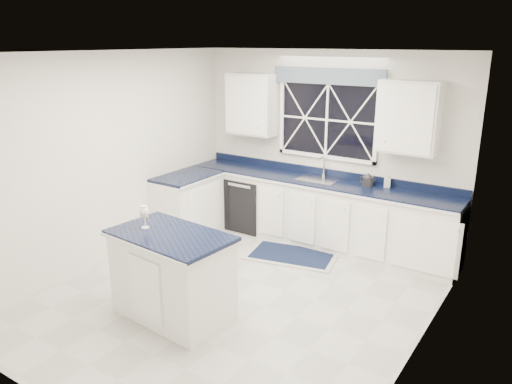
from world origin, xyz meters
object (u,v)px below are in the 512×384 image
Objects in this scene: wine_glass at (144,213)px; soap_bottle at (387,181)px; faucet at (323,166)px; dishwasher at (252,202)px; island at (172,275)px; kettle at (368,180)px.

wine_glass is 1.35× the size of soap_bottle.
faucet is at bearing -179.95° from soap_bottle.
wine_glass reaches higher than dishwasher.
island is 2.98m from kettle.
dishwasher is 2.72× the size of faucet.
kettle is (0.71, -0.08, -0.08)m from faucet.
dishwasher is 2.14m from soap_bottle.
faucet is at bearing 88.28° from island.
soap_bottle is (0.94, 0.00, -0.07)m from faucet.
soap_bottle is (1.60, 2.85, -0.07)m from wine_glass.
faucet is 0.95m from soap_bottle.
soap_bottle is at bearing 60.77° from wine_glass.
wine_glass is (-0.33, -0.02, 0.63)m from island.
island is 0.71m from wine_glass.
faucet reaches higher than kettle.
soap_bottle reaches higher than kettle.
soap_bottle is (2.04, 0.20, 0.62)m from dishwasher.
dishwasher is 2.78m from wine_glass.
wine_glass reaches higher than soap_bottle.
wine_glass is at bearing -102.88° from faucet.
kettle is at bearing 63.88° from wine_glass.
kettle is at bearing 3.56° from dishwasher.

